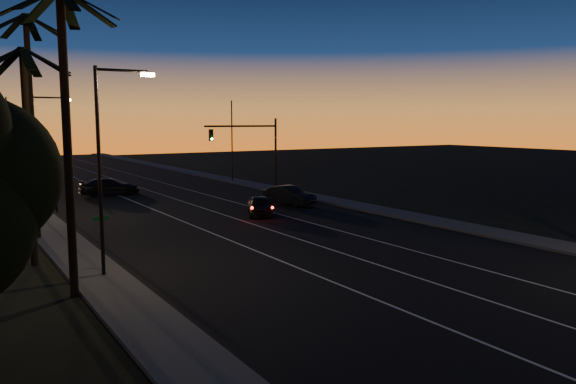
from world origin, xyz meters
TOP-DOWN VIEW (x-y plane):
  - road at (0.00, 30.00)m, footprint 20.00×170.00m
  - sidewalk_left at (-11.20, 30.00)m, footprint 2.40×170.00m
  - sidewalk_right at (11.20, 30.00)m, footprint 2.40×170.00m
  - lane_stripe_left at (-3.00, 30.00)m, footprint 0.12×160.00m
  - lane_stripe_mid at (0.50, 30.00)m, footprint 0.12×160.00m
  - lane_stripe_right at (4.00, 30.00)m, footprint 0.12×160.00m
  - palm_near at (-12.60, 18.00)m, footprint 4.25×4.16m
  - palm_mid at (-13.20, 24.00)m, footprint 4.25×4.16m
  - palm_far at (-12.20, 30.00)m, footprint 4.25×4.16m
  - streetlight_left_near at (-10.70, 20.00)m, footprint 2.55×0.26m
  - streetlight_left_far at (-10.69, 38.00)m, footprint 2.55×0.26m
  - street_sign at (-10.80, 21.00)m, footprint 0.70×0.06m
  - signal_mast at (7.14, 39.99)m, footprint 7.10×0.41m
  - signal_post at (-9.50, 39.98)m, footprint 0.28×0.37m
  - far_pole_left at (-11.00, 55.00)m, footprint 0.14×0.14m
  - far_pole_right at (11.00, 52.00)m, footprint 0.14×0.14m
  - lead_car at (2.65, 30.72)m, footprint 3.34×4.77m
  - right_car at (7.03, 33.74)m, footprint 2.90×4.96m
  - cross_car at (-3.67, 47.54)m, footprint 5.52×2.62m

SIDE VIEW (x-z plane):
  - road at x=0.00m, z-range 0.00..0.01m
  - lane_stripe_left at x=-3.00m, z-range 0.01..0.02m
  - lane_stripe_mid at x=0.50m, z-range 0.01..0.02m
  - lane_stripe_right at x=4.00m, z-range 0.01..0.02m
  - sidewalk_left at x=-11.20m, z-range 0.00..0.16m
  - sidewalk_right at x=11.20m, z-range 0.00..0.16m
  - lead_car at x=2.65m, z-range 0.01..1.40m
  - right_car at x=7.03m, z-range 0.01..1.56m
  - cross_car at x=-3.67m, z-range 0.01..1.57m
  - street_sign at x=-10.80m, z-range 0.36..2.96m
  - signal_post at x=-9.50m, z-range 0.79..4.99m
  - far_pole_left at x=-11.00m, z-range 0.00..9.00m
  - far_pole_right at x=11.00m, z-range 0.00..9.00m
  - signal_mast at x=7.14m, z-range 1.28..8.28m
  - streetlight_left_far at x=-10.69m, z-range 0.81..9.31m
  - streetlight_left_near at x=-10.70m, z-range 0.82..9.82m
  - palm_mid at x=-13.20m, z-range 1.24..11.27m
  - palm_near at x=-12.60m, z-range 1.31..12.84m
  - palm_far at x=-12.20m, z-range 1.35..13.88m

